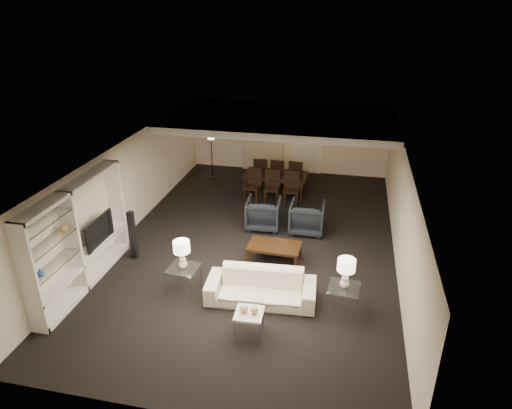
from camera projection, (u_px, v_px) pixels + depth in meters
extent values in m
plane|color=black|center=(256.00, 243.00, 11.91)|extent=(11.00, 11.00, 0.00)
cube|color=silver|center=(256.00, 151.00, 10.86)|extent=(7.00, 11.00, 0.02)
cube|color=beige|center=(288.00, 138.00, 16.27)|extent=(7.00, 0.02, 2.50)
cube|color=beige|center=(175.00, 353.00, 6.50)|extent=(7.00, 0.02, 2.50)
cube|color=beige|center=(127.00, 188.00, 12.05)|extent=(0.02, 11.00, 2.50)
cube|color=beige|center=(401.00, 212.00, 10.72)|extent=(0.02, 11.00, 2.50)
cube|color=silver|center=(280.00, 120.00, 14.01)|extent=(7.00, 4.00, 0.20)
cube|color=beige|center=(263.00, 138.00, 16.39)|extent=(1.50, 0.12, 2.40)
cube|color=silver|center=(307.00, 145.00, 16.19)|extent=(0.90, 0.05, 2.10)
cube|color=#142D38|center=(349.00, 133.00, 15.71)|extent=(0.95, 0.04, 0.65)
cylinder|color=#D8591E|center=(289.00, 135.00, 14.16)|extent=(0.52, 0.52, 0.24)
imported|color=beige|center=(261.00, 287.00, 9.53)|extent=(2.33, 1.04, 0.67)
imported|color=black|center=(264.00, 213.00, 12.53)|extent=(0.96, 0.98, 0.85)
imported|color=black|center=(307.00, 217.00, 12.30)|extent=(0.91, 0.94, 0.85)
sphere|color=#EAD07C|center=(244.00, 308.00, 8.45)|extent=(0.17, 0.17, 0.17)
sphere|color=tan|center=(254.00, 310.00, 8.42)|extent=(0.15, 0.15, 0.15)
imported|color=black|center=(95.00, 230.00, 10.27)|extent=(1.09, 0.14, 0.63)
imported|color=#24509C|center=(40.00, 273.00, 8.56)|extent=(0.16, 0.16, 0.17)
imported|color=#AA8038|center=(63.00, 227.00, 9.15)|extent=(0.17, 0.17, 0.18)
cube|color=black|center=(133.00, 235.00, 11.00)|extent=(0.14, 0.14, 1.24)
imported|color=black|center=(275.00, 185.00, 14.59)|extent=(2.00, 1.14, 0.70)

